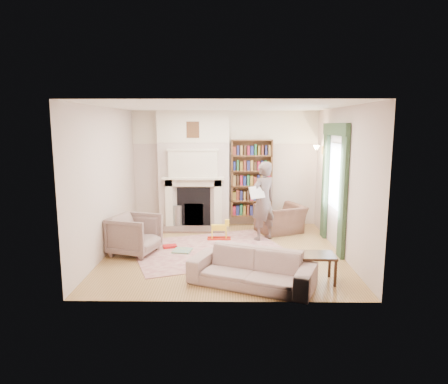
{
  "coord_description": "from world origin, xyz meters",
  "views": [
    {
      "loc": [
        0.1,
        -7.55,
        2.47
      ],
      "look_at": [
        0.0,
        0.25,
        1.15
      ],
      "focal_mm": 32.0,
      "sensor_mm": 36.0,
      "label": 1
    }
  ],
  "objects_px": {
    "armchair_reading": "(280,219)",
    "armchair_left": "(135,235)",
    "bookcase": "(252,178)",
    "sofa": "(251,268)",
    "paraffin_heater": "(178,216)",
    "rocking_horse": "(219,230)",
    "coffee_table": "(312,268)",
    "man_reading": "(263,201)"
  },
  "relations": [
    {
      "from": "bookcase",
      "to": "armchair_reading",
      "type": "height_order",
      "value": "bookcase"
    },
    {
      "from": "bookcase",
      "to": "sofa",
      "type": "xyz_separation_m",
      "value": [
        -0.2,
        -3.78,
        -0.9
      ]
    },
    {
      "from": "bookcase",
      "to": "sofa",
      "type": "height_order",
      "value": "bookcase"
    },
    {
      "from": "armchair_left",
      "to": "man_reading",
      "type": "xyz_separation_m",
      "value": [
        2.55,
        0.98,
        0.47
      ]
    },
    {
      "from": "paraffin_heater",
      "to": "rocking_horse",
      "type": "height_order",
      "value": "paraffin_heater"
    },
    {
      "from": "bookcase",
      "to": "rocking_horse",
      "type": "distance_m",
      "value": 1.78
    },
    {
      "from": "sofa",
      "to": "man_reading",
      "type": "relative_size",
      "value": 1.12
    },
    {
      "from": "sofa",
      "to": "armchair_left",
      "type": "bearing_deg",
      "value": 167.18
    },
    {
      "from": "armchair_reading",
      "to": "man_reading",
      "type": "distance_m",
      "value": 0.92
    },
    {
      "from": "bookcase",
      "to": "armchair_reading",
      "type": "bearing_deg",
      "value": -46.85
    },
    {
      "from": "armchair_reading",
      "to": "coffee_table",
      "type": "bearing_deg",
      "value": 68.71
    },
    {
      "from": "sofa",
      "to": "rocking_horse",
      "type": "xyz_separation_m",
      "value": [
        -0.56,
        2.49,
        -0.06
      ]
    },
    {
      "from": "armchair_reading",
      "to": "coffee_table",
      "type": "height_order",
      "value": "armchair_reading"
    },
    {
      "from": "coffee_table",
      "to": "man_reading",
      "type": "bearing_deg",
      "value": 105.29
    },
    {
      "from": "armchair_left",
      "to": "paraffin_heater",
      "type": "relative_size",
      "value": 1.52
    },
    {
      "from": "man_reading",
      "to": "coffee_table",
      "type": "distance_m",
      "value": 2.49
    },
    {
      "from": "bookcase",
      "to": "rocking_horse",
      "type": "height_order",
      "value": "bookcase"
    },
    {
      "from": "armchair_reading",
      "to": "coffee_table",
      "type": "distance_m",
      "value": 2.94
    },
    {
      "from": "paraffin_heater",
      "to": "rocking_horse",
      "type": "distance_m",
      "value": 1.49
    },
    {
      "from": "sofa",
      "to": "man_reading",
      "type": "bearing_deg",
      "value": 103.68
    },
    {
      "from": "coffee_table",
      "to": "paraffin_heater",
      "type": "height_order",
      "value": "paraffin_heater"
    },
    {
      "from": "paraffin_heater",
      "to": "rocking_horse",
      "type": "relative_size",
      "value": 1.09
    },
    {
      "from": "coffee_table",
      "to": "rocking_horse",
      "type": "xyz_separation_m",
      "value": [
        -1.54,
        2.31,
        -0.0
      ]
    },
    {
      "from": "armchair_left",
      "to": "man_reading",
      "type": "distance_m",
      "value": 2.77
    },
    {
      "from": "armchair_left",
      "to": "man_reading",
      "type": "height_order",
      "value": "man_reading"
    },
    {
      "from": "coffee_table",
      "to": "rocking_horse",
      "type": "bearing_deg",
      "value": 124.7
    },
    {
      "from": "bookcase",
      "to": "sofa",
      "type": "relative_size",
      "value": 0.97
    },
    {
      "from": "armchair_left",
      "to": "paraffin_heater",
      "type": "distance_m",
      "value": 2.12
    },
    {
      "from": "coffee_table",
      "to": "paraffin_heater",
      "type": "distance_m",
      "value": 4.25
    },
    {
      "from": "bookcase",
      "to": "coffee_table",
      "type": "distance_m",
      "value": 3.81
    },
    {
      "from": "bookcase",
      "to": "armchair_reading",
      "type": "xyz_separation_m",
      "value": [
        0.63,
        -0.67,
        -0.85
      ]
    },
    {
      "from": "sofa",
      "to": "coffee_table",
      "type": "relative_size",
      "value": 2.73
    },
    {
      "from": "armchair_left",
      "to": "coffee_table",
      "type": "distance_m",
      "value": 3.42
    },
    {
      "from": "sofa",
      "to": "paraffin_heater",
      "type": "height_order",
      "value": "sofa"
    },
    {
      "from": "paraffin_heater",
      "to": "coffee_table",
      "type": "bearing_deg",
      "value": -52.78
    },
    {
      "from": "armchair_reading",
      "to": "armchair_left",
      "type": "bearing_deg",
      "value": 3.81
    },
    {
      "from": "coffee_table",
      "to": "paraffin_heater",
      "type": "relative_size",
      "value": 1.27
    },
    {
      "from": "armchair_left",
      "to": "rocking_horse",
      "type": "height_order",
      "value": "armchair_left"
    },
    {
      "from": "bookcase",
      "to": "coffee_table",
      "type": "bearing_deg",
      "value": -77.91
    },
    {
      "from": "bookcase",
      "to": "sofa",
      "type": "bearing_deg",
      "value": -93.03
    },
    {
      "from": "armchair_left",
      "to": "rocking_horse",
      "type": "relative_size",
      "value": 1.65
    },
    {
      "from": "bookcase",
      "to": "armchair_reading",
      "type": "distance_m",
      "value": 1.26
    }
  ]
}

